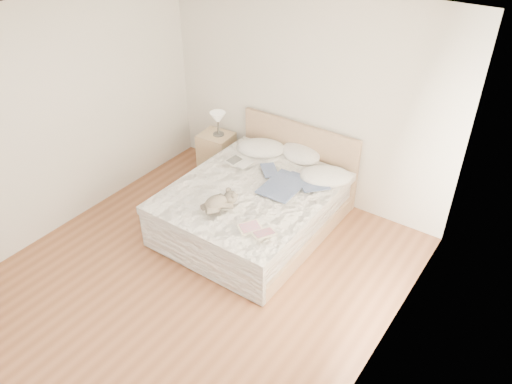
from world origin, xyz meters
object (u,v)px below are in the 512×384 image
photo_book (240,163)px  childrens_book (257,231)px  bed (256,205)px  nightstand (217,152)px  table_lamp (218,119)px  teddy_bear (217,208)px

photo_book → childrens_book: same height
bed → nightstand: bearing=147.7°
table_lamp → photo_book: (0.77, -0.55, -0.18)m
photo_book → table_lamp: bearing=149.6°
childrens_book → teddy_bear: size_ratio=1.00×
bed → childrens_book: bed is taller
teddy_bear → bed: bearing=104.6°
childrens_book → teddy_bear: 0.58m
bed → photo_book: bearing=149.0°
table_lamp → childrens_book: size_ratio=0.96×
photo_book → childrens_book: (0.96, -1.00, 0.00)m
table_lamp → photo_book: table_lamp is taller
table_lamp → childrens_book: table_lamp is taller
table_lamp → childrens_book: (1.73, -1.54, -0.18)m
bed → nightstand: bed is taller
nightstand → photo_book: 1.03m
bed → childrens_book: (0.52, -0.73, 0.32)m
table_lamp → teddy_bear: 1.88m
childrens_book → teddy_bear: teddy_bear is taller
bed → table_lamp: (-1.21, 0.81, 0.50)m
photo_book → childrens_book: bearing=-41.3°
bed → childrens_book: bearing=-54.5°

